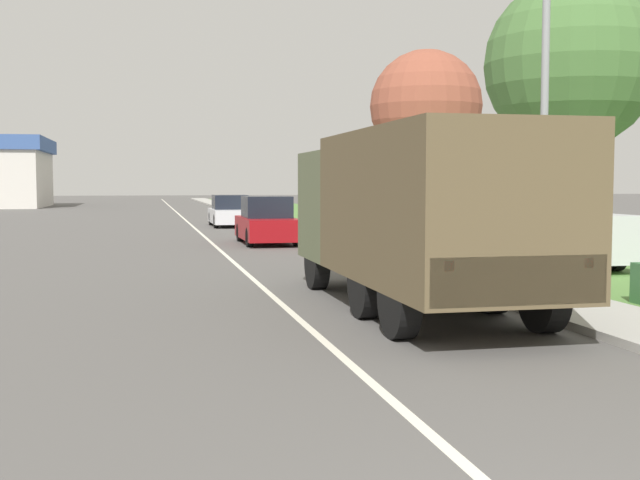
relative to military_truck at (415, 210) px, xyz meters
The scene contains 11 objects.
ground_plane 30.21m from the military_truck, 93.95° to the left, with size 180.00×180.00×0.00m, color #565451.
lane_centre_stripe 30.21m from the military_truck, 93.95° to the left, with size 0.12×120.00×0.00m.
sidewalk_right 30.23m from the military_truck, 85.40° to the left, with size 1.80×120.00×0.12m.
grass_strip_right 30.90m from the military_truck, 77.23° to the left, with size 7.00×120.00×0.02m.
military_truck is the anchor object (origin of this frame).
car_nearest_ahead 14.66m from the military_truck, 90.96° to the left, with size 1.76×4.13×1.63m.
car_second_ahead 25.84m from the military_truck, 90.72° to the left, with size 1.79×4.30×1.50m.
pickup_truck 8.38m from the military_truck, 48.53° to the left, with size 2.04×5.52×1.82m.
lamp_post 4.20m from the military_truck, 15.70° to the left, with size 1.69×0.24×8.29m.
tree_mid_right 8.82m from the military_truck, 43.24° to the left, with size 4.23×4.23×7.10m.
tree_far_right 18.37m from the military_truck, 69.54° to the left, with size 4.32×4.32×7.17m.
Camera 1 is at (-2.32, -2.68, 2.10)m, focal length 45.00 mm.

